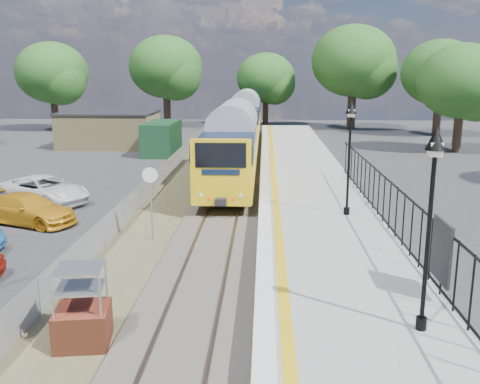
# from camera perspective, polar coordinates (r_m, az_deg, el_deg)

# --- Properties ---
(ground) EXTENTS (120.00, 120.00, 0.00)m
(ground) POSITION_cam_1_polar(r_m,az_deg,el_deg) (16.79, -4.18, -10.50)
(ground) COLOR #2D2D30
(ground) RESTS_ON ground
(track_bed) EXTENTS (5.90, 80.00, 0.29)m
(track_bed) POSITION_cam_1_polar(r_m,az_deg,el_deg) (25.93, -2.73, -1.85)
(track_bed) COLOR #473F38
(track_bed) RESTS_ON ground
(platform) EXTENTS (5.00, 70.00, 0.90)m
(platform) POSITION_cam_1_polar(r_m,az_deg,el_deg) (24.22, 7.98, -2.14)
(platform) COLOR gray
(platform) RESTS_ON ground
(platform_edge) EXTENTS (0.90, 70.00, 0.01)m
(platform_edge) POSITION_cam_1_polar(r_m,az_deg,el_deg) (24.00, 3.10, -1.05)
(platform_edge) COLOR silver
(platform_edge) RESTS_ON platform
(victorian_lamp_south) EXTENTS (0.44, 0.44, 4.60)m
(victorian_lamp_south) POSITION_cam_1_polar(r_m,az_deg,el_deg) (12.09, 19.86, 0.93)
(victorian_lamp_south) COLOR black
(victorian_lamp_south) RESTS_ON platform
(victorian_lamp_north) EXTENTS (0.44, 0.44, 4.60)m
(victorian_lamp_north) POSITION_cam_1_polar(r_m,az_deg,el_deg) (21.71, 11.68, 6.35)
(victorian_lamp_north) COLOR black
(victorian_lamp_north) RESTS_ON platform
(palisade_fence) EXTENTS (0.12, 26.00, 2.00)m
(palisade_fence) POSITION_cam_1_polar(r_m,az_deg,el_deg) (18.77, 16.86, -2.58)
(palisade_fence) COLOR black
(palisade_fence) RESTS_ON platform
(wire_fence) EXTENTS (0.06, 52.00, 1.20)m
(wire_fence) POSITION_cam_1_polar(r_m,az_deg,el_deg) (28.63, -9.75, 0.42)
(wire_fence) COLOR #999EA3
(wire_fence) RESTS_ON ground
(outbuilding) EXTENTS (10.80, 10.10, 3.12)m
(outbuilding) POSITION_cam_1_polar(r_m,az_deg,el_deg) (48.52, -12.79, 6.40)
(outbuilding) COLOR tan
(outbuilding) RESTS_ON ground
(tree_line) EXTENTS (56.80, 43.80, 11.88)m
(tree_line) POSITION_cam_1_polar(r_m,az_deg,el_deg) (57.31, 2.17, 12.72)
(tree_line) COLOR #332319
(tree_line) RESTS_ON ground
(train) EXTENTS (2.82, 40.83, 3.51)m
(train) POSITION_cam_1_polar(r_m,az_deg,el_deg) (43.80, 0.12, 7.13)
(train) COLOR gold
(train) RESTS_ON ground
(brick_plinth) EXTENTS (1.46, 1.46, 2.07)m
(brick_plinth) POSITION_cam_1_polar(r_m,az_deg,el_deg) (13.86, -16.53, -11.76)
(brick_plinth) COLOR brown
(brick_plinth) RESTS_ON ground
(speed_sign) EXTENTS (0.61, 0.12, 3.02)m
(speed_sign) POSITION_cam_1_polar(r_m,az_deg,el_deg) (21.05, -9.52, 0.11)
(speed_sign) COLOR #999EA3
(speed_sign) RESTS_ON ground
(car_yellow) EXTENTS (4.92, 3.29, 1.32)m
(car_yellow) POSITION_cam_1_polar(r_m,az_deg,el_deg) (25.44, -21.69, -1.72)
(car_yellow) COLOR orange
(car_yellow) RESTS_ON ground
(car_white) EXTENTS (5.55, 4.35, 1.40)m
(car_white) POSITION_cam_1_polar(r_m,az_deg,el_deg) (29.07, -20.16, 0.20)
(car_white) COLOR white
(car_white) RESTS_ON ground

